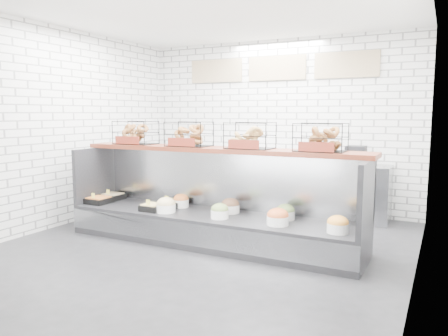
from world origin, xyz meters
The scene contains 5 objects.
ground centered at (0.00, 0.00, 0.00)m, with size 5.50×5.50×0.00m, color black.
room_shell centered at (0.00, 0.60, 2.06)m, with size 5.02×5.51×3.01m.
display_case centered at (0.00, 0.34, 0.33)m, with size 4.00×0.90×1.20m.
bagel_shelf centered at (0.00, 0.52, 1.38)m, with size 4.10×0.50×0.40m.
prep_counter centered at (-0.01, 2.43, 0.47)m, with size 4.00×0.60×1.20m.
Camera 1 is at (2.72, -4.64, 1.72)m, focal length 35.00 mm.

